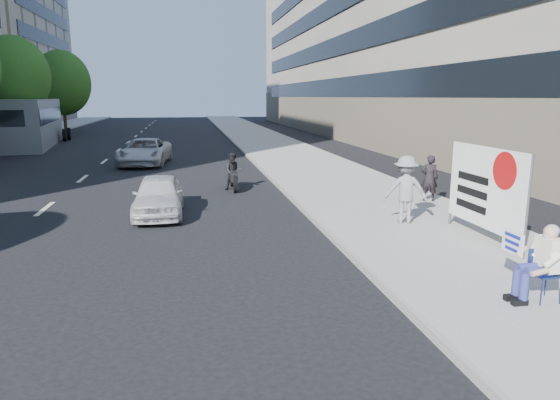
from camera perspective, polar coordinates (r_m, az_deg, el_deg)
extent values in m
plane|color=black|center=(9.40, 2.47, -10.04)|extent=(160.00, 160.00, 0.00)
cube|color=gray|center=(29.32, 1.33, 5.06)|extent=(5.00, 120.00, 0.15)
cube|color=gray|center=(45.20, 15.34, 19.63)|extent=(14.00, 70.00, 20.00)
cylinder|color=#382616|center=(40.29, -27.68, 7.57)|extent=(0.30, 0.30, 2.97)
ellipsoid|color=#174C14|center=(40.27, -28.15, 12.40)|extent=(4.80, 4.80, 5.52)
cylinder|color=#382616|center=(53.83, -23.36, 8.48)|extent=(0.30, 0.30, 2.62)
ellipsoid|color=#174C14|center=(53.81, -23.66, 12.17)|extent=(5.40, 5.40, 6.21)
cylinder|color=navy|center=(9.24, 27.71, -9.35)|extent=(0.02, 0.02, 0.45)
cylinder|color=navy|center=(9.50, 26.37, -8.64)|extent=(0.02, 0.02, 0.45)
cylinder|color=navy|center=(9.72, 28.09, -8.37)|extent=(0.02, 0.02, 0.45)
cube|color=navy|center=(9.40, 28.04, -7.47)|extent=(0.40, 0.40, 0.03)
cube|color=navy|center=(9.49, 27.44, -6.07)|extent=(0.40, 0.02, 0.40)
cylinder|color=navy|center=(9.17, 27.39, -7.32)|extent=(0.44, 0.17, 0.17)
cylinder|color=navy|center=(9.11, 26.15, -8.84)|extent=(0.14, 0.14, 0.46)
cube|color=black|center=(9.17, 25.69, -10.48)|extent=(0.26, 0.11, 0.10)
cylinder|color=navy|center=(9.32, 26.64, -6.95)|extent=(0.44, 0.17, 0.17)
cylinder|color=navy|center=(9.26, 25.41, -8.45)|extent=(0.14, 0.14, 0.46)
cube|color=black|center=(9.32, 24.96, -10.06)|extent=(0.26, 0.11, 0.10)
cube|color=silver|center=(9.32, 28.34, -5.45)|extent=(0.26, 0.42, 0.56)
sphere|color=tan|center=(9.22, 28.57, -3.24)|extent=(0.23, 0.23, 0.23)
ellipsoid|color=gray|center=(9.23, 28.68, -3.06)|extent=(0.22, 0.24, 0.19)
ellipsoid|color=gray|center=(9.19, 28.13, -3.70)|extent=(0.10, 0.14, 0.13)
cylinder|color=silver|center=(9.07, 28.67, -6.11)|extent=(0.30, 0.10, 0.25)
cylinder|color=tan|center=(9.00, 27.56, -7.34)|extent=(0.29, 0.09, 0.14)
cylinder|color=silver|center=(9.46, 27.05, -4.94)|extent=(0.26, 0.20, 0.32)
cylinder|color=tan|center=(9.52, 25.86, -5.37)|extent=(0.30, 0.21, 0.18)
cube|color=white|center=(9.56, 25.06, -4.41)|extent=(0.03, 0.55, 0.40)
imported|color=gray|center=(13.72, 14.16, 1.18)|extent=(1.30, 0.93, 1.81)
imported|color=black|center=(16.83, 16.71, 2.41)|extent=(0.64, 0.54, 1.50)
cylinder|color=#4C4C4C|center=(11.43, 26.44, -0.79)|extent=(0.06, 0.06, 2.20)
cylinder|color=#4C4C4C|center=(13.89, 19.09, 1.83)|extent=(0.06, 0.06, 2.20)
cube|color=white|center=(12.59, 22.38, 1.31)|extent=(0.04, 3.00, 1.90)
cylinder|color=#A50C0C|center=(11.93, 24.27, 3.06)|extent=(0.01, 0.84, 0.84)
cube|color=black|center=(12.97, 21.16, 2.36)|extent=(0.01, 1.30, 0.18)
cube|color=black|center=(13.03, 21.04, 0.84)|extent=(0.01, 1.30, 0.18)
cube|color=black|center=(13.09, 20.93, -0.66)|extent=(0.01, 1.30, 0.18)
imported|color=silver|center=(15.29, -13.71, 0.51)|extent=(1.45, 3.52, 1.19)
imported|color=silver|center=(27.05, -15.16, 5.36)|extent=(2.77, 5.06, 1.34)
cylinder|color=black|center=(18.45, -5.14, 1.81)|extent=(0.15, 0.64, 0.64)
cylinder|color=black|center=(19.82, -5.52, 2.50)|extent=(0.15, 0.64, 0.64)
cube|color=black|center=(19.10, -5.35, 2.85)|extent=(0.30, 1.21, 0.35)
imported|color=black|center=(18.98, -5.33, 3.29)|extent=(0.71, 0.57, 1.42)
cube|color=slate|center=(39.98, -26.38, 7.90)|extent=(3.97, 12.22, 3.30)
cube|color=black|center=(40.32, -28.21, 8.54)|extent=(1.49, 11.42, 1.00)
cube|color=black|center=(39.64, -24.67, 8.83)|extent=(1.49, 11.42, 1.00)
cube|color=black|center=(34.20, -29.16, 8.12)|extent=(2.39, 0.36, 1.00)
cylinder|color=black|center=(35.40, -26.20, 5.70)|extent=(0.37, 1.02, 1.00)
cylinder|color=black|center=(38.03, -29.04, 5.77)|extent=(0.37, 1.02, 1.00)
cylinder|color=black|center=(37.32, -25.39, 6.03)|extent=(0.37, 1.02, 1.00)
cylinder|color=black|center=(43.75, -26.61, 6.60)|extent=(0.37, 1.02, 1.00)
cylinder|color=black|center=(43.13, -23.40, 6.82)|extent=(0.37, 1.02, 1.00)
cylinder|color=black|center=(45.19, -26.10, 6.77)|extent=(0.37, 1.02, 1.00)
cylinder|color=black|center=(44.59, -22.98, 6.98)|extent=(0.37, 1.02, 1.00)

